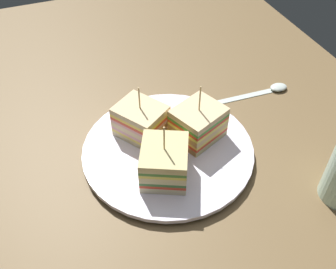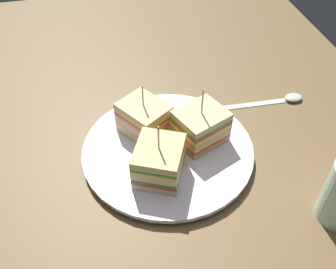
# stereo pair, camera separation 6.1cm
# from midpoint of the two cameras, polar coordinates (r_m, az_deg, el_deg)

# --- Properties ---
(ground_plane) EXTENTS (1.26, 0.88, 0.02)m
(ground_plane) POSITION_cam_midpoint_polar(r_m,az_deg,el_deg) (0.65, -2.69, -3.47)
(ground_plane) COLOR brown
(plate) EXTENTS (0.28, 0.28, 0.01)m
(plate) POSITION_cam_midpoint_polar(r_m,az_deg,el_deg) (0.63, -2.75, -2.42)
(plate) COLOR white
(plate) RESTS_ON ground_plane
(sandwich_wedge_0) EXTENTS (0.10, 0.09, 0.10)m
(sandwich_wedge_0) POSITION_cam_midpoint_polar(r_m,az_deg,el_deg) (0.64, -6.73, 1.88)
(sandwich_wedge_0) COLOR beige
(sandwich_wedge_0) RESTS_ON plate
(sandwich_wedge_1) EXTENTS (0.10, 0.09, 0.10)m
(sandwich_wedge_1) POSITION_cam_midpoint_polar(r_m,az_deg,el_deg) (0.57, -3.59, -4.19)
(sandwich_wedge_1) COLOR beige
(sandwich_wedge_1) RESTS_ON plate
(sandwich_wedge_2) EXTENTS (0.09, 0.10, 0.10)m
(sandwich_wedge_2) POSITION_cam_midpoint_polar(r_m,az_deg,el_deg) (0.63, 1.68, 1.54)
(sandwich_wedge_2) COLOR #CEBD81
(sandwich_wedge_2) RESTS_ON plate
(chip_pile) EXTENTS (0.07, 0.07, 0.02)m
(chip_pile) POSITION_cam_midpoint_polar(r_m,az_deg,el_deg) (0.63, -3.24, -0.75)
(chip_pile) COLOR #E1C880
(chip_pile) RESTS_ON plate
(spoon) EXTENTS (0.03, 0.16, 0.01)m
(spoon) POSITION_cam_midpoint_polar(r_m,az_deg,el_deg) (0.77, 12.30, 6.31)
(spoon) COLOR silver
(spoon) RESTS_ON ground_plane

